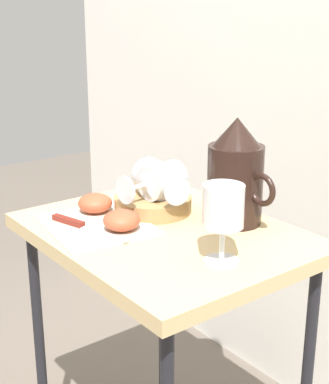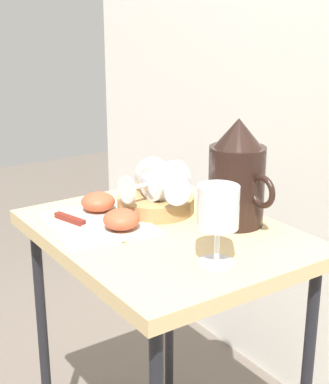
{
  "view_description": "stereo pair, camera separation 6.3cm",
  "coord_description": "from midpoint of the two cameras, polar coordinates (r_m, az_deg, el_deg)",
  "views": [
    {
      "loc": [
        0.88,
        -0.68,
        1.11
      ],
      "look_at": [
        0.0,
        0.0,
        0.75
      ],
      "focal_mm": 54.44,
      "sensor_mm": 36.0,
      "label": 1
    },
    {
      "loc": [
        0.92,
        -0.63,
        1.11
      ],
      "look_at": [
        0.0,
        0.0,
        0.75
      ],
      "focal_mm": 54.44,
      "sensor_mm": 36.0,
      "label": 2
    }
  ],
  "objects": [
    {
      "name": "linen_napkin",
      "position": [
        1.23,
        -5.08,
        -3.1
      ],
      "size": [
        0.26,
        0.23,
        0.0
      ],
      "primitive_type": "cube",
      "rotation": [
        0.0,
        0.0,
        -0.14
      ],
      "color": "beige",
      "rests_on": "table"
    },
    {
      "name": "wine_glass_tipped_far",
      "position": [
        1.27,
        0.87,
        1.28
      ],
      "size": [
        0.16,
        0.09,
        0.08
      ],
      "color": "silver",
      "rests_on": "basket_tray"
    },
    {
      "name": "apple_half_left",
      "position": [
        1.29,
        -5.13,
        -0.97
      ],
      "size": [
        0.07,
        0.07,
        0.04
      ],
      "primitive_type": "ellipsoid",
      "color": "#C15133",
      "rests_on": "linen_napkin"
    },
    {
      "name": "apple_half_right",
      "position": [
        1.18,
        -2.72,
        -2.71
      ],
      "size": [
        0.07,
        0.07,
        0.04
      ],
      "primitive_type": "ellipsoid",
      "color": "#C15133",
      "rests_on": "linen_napkin"
    },
    {
      "name": "wine_glass_upright",
      "position": [
        1.01,
        7.04,
        -1.94
      ],
      "size": [
        0.07,
        0.07,
        0.15
      ],
      "color": "silver",
      "rests_on": "table"
    },
    {
      "name": "table",
      "position": [
        1.22,
        1.49,
        -6.65
      ],
      "size": [
        0.57,
        0.45,
        0.67
      ],
      "color": "tan",
      "rests_on": "ground_plane"
    },
    {
      "name": "knife",
      "position": [
        1.21,
        -6.87,
        -3.02
      ],
      "size": [
        0.2,
        0.07,
        0.01
      ],
      "color": "silver",
      "rests_on": "linen_napkin"
    },
    {
      "name": "basket_tray",
      "position": [
        1.29,
        0.54,
        -1.15
      ],
      "size": [
        0.17,
        0.17,
        0.03
      ],
      "primitive_type": "cylinder",
      "color": "#AD8451",
      "rests_on": "table"
    },
    {
      "name": "wine_glass_tipped_near",
      "position": [
        1.26,
        1.34,
        1.11
      ],
      "size": [
        0.08,
        0.15,
        0.08
      ],
      "color": "silver",
      "rests_on": "basket_tray"
    },
    {
      "name": "pitcher",
      "position": [
        1.21,
        8.6,
        0.92
      ],
      "size": [
        0.17,
        0.12,
        0.22
      ],
      "color": "black",
      "rests_on": "table"
    }
  ]
}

